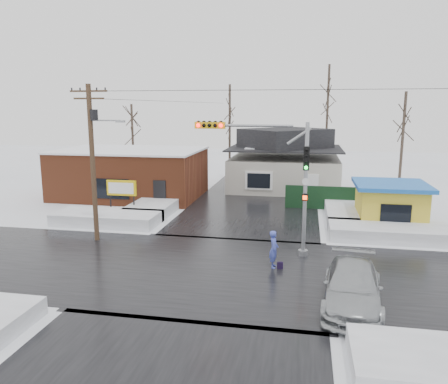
% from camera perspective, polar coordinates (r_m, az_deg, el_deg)
% --- Properties ---
extents(ground, '(120.00, 120.00, 0.00)m').
position_cam_1_polar(ground, '(21.32, -0.82, -10.26)').
color(ground, white).
rests_on(ground, ground).
extents(road_ns, '(10.00, 120.00, 0.02)m').
position_cam_1_polar(road_ns, '(21.31, -0.82, -10.23)').
color(road_ns, black).
rests_on(road_ns, ground).
extents(road_ew, '(120.00, 10.00, 0.02)m').
position_cam_1_polar(road_ew, '(21.31, -0.82, -10.23)').
color(road_ew, black).
rests_on(road_ew, ground).
extents(snowbank_nw, '(7.00, 3.00, 0.80)m').
position_cam_1_polar(snowbank_nw, '(30.37, -15.00, -3.30)').
color(snowbank_nw, white).
rests_on(snowbank_nw, ground).
extents(snowbank_ne, '(7.00, 3.00, 0.80)m').
position_cam_1_polar(snowbank_ne, '(27.91, 20.73, -4.93)').
color(snowbank_ne, white).
rests_on(snowbank_ne, ground).
extents(snowbank_nside_w, '(3.00, 8.00, 0.80)m').
position_cam_1_polar(snowbank_nside_w, '(34.11, -8.35, -1.46)').
color(snowbank_nside_w, white).
rests_on(snowbank_nside_w, ground).
extents(snowbank_nside_e, '(3.00, 8.00, 0.80)m').
position_cam_1_polar(snowbank_nside_e, '(32.44, 15.76, -2.43)').
color(snowbank_nside_e, white).
rests_on(snowbank_nside_e, ground).
extents(traffic_signal, '(6.05, 0.68, 7.00)m').
position_cam_1_polar(traffic_signal, '(22.69, 6.69, 2.86)').
color(traffic_signal, gray).
rests_on(traffic_signal, ground).
extents(utility_pole, '(3.15, 0.44, 9.00)m').
position_cam_1_polar(utility_pole, '(25.99, -16.70, 4.79)').
color(utility_pole, '#382619').
rests_on(utility_pole, ground).
extents(brick_building, '(12.20, 8.20, 4.12)m').
position_cam_1_polar(brick_building, '(38.89, -12.09, 2.47)').
color(brick_building, brown).
rests_on(brick_building, ground).
extents(marquee_sign, '(2.20, 0.21, 2.55)m').
position_cam_1_polar(marquee_sign, '(32.25, -13.23, 0.39)').
color(marquee_sign, black).
rests_on(marquee_sign, ground).
extents(house, '(10.40, 8.40, 5.76)m').
position_cam_1_polar(house, '(41.80, 7.93, 3.96)').
color(house, beige).
rests_on(house, ground).
extents(kiosk, '(4.60, 4.60, 2.88)m').
position_cam_1_polar(kiosk, '(30.61, 20.85, -1.50)').
color(kiosk, gold).
rests_on(kiosk, ground).
extents(fence, '(8.00, 0.12, 1.80)m').
position_cam_1_polar(fence, '(34.23, 14.70, -0.81)').
color(fence, black).
rests_on(fence, ground).
extents(tree_far_left, '(3.00, 3.00, 10.00)m').
position_cam_1_polar(tree_far_left, '(46.14, 0.75, 11.37)').
color(tree_far_left, '#332821').
rests_on(tree_far_left, ground).
extents(tree_far_mid, '(3.00, 3.00, 12.00)m').
position_cam_1_polar(tree_far_mid, '(47.52, 13.48, 12.98)').
color(tree_far_mid, '#332821').
rests_on(tree_far_mid, ground).
extents(tree_far_right, '(3.00, 3.00, 9.00)m').
position_cam_1_polar(tree_far_right, '(40.25, 22.51, 9.43)').
color(tree_far_right, '#332821').
rests_on(tree_far_right, ground).
extents(tree_far_west, '(3.00, 3.00, 8.00)m').
position_cam_1_polar(tree_far_west, '(47.04, -11.93, 9.19)').
color(tree_far_west, '#332821').
rests_on(tree_far_west, ground).
extents(pedestrian, '(0.48, 0.70, 1.85)m').
position_cam_1_polar(pedestrian, '(21.55, 6.52, -7.47)').
color(pedestrian, '#4352BC').
rests_on(pedestrian, ground).
extents(car, '(2.71, 5.62, 1.58)m').
position_cam_1_polar(car, '(18.25, 16.43, -11.86)').
color(car, '#A9ADB0').
rests_on(car, ground).
extents(shopping_bag, '(0.30, 0.17, 0.35)m').
position_cam_1_polar(shopping_bag, '(21.62, 7.32, -9.54)').
color(shopping_bag, black).
rests_on(shopping_bag, ground).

